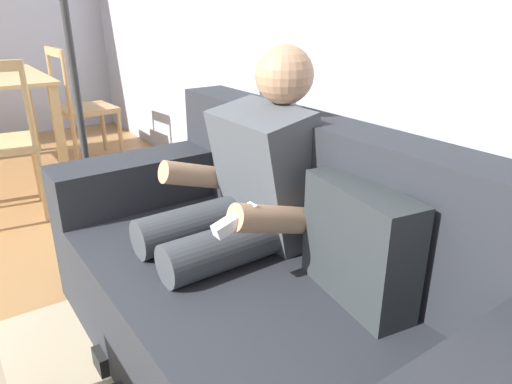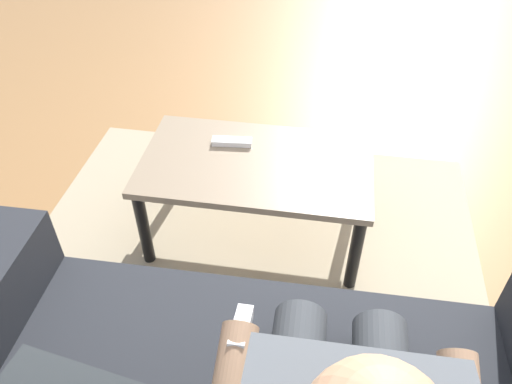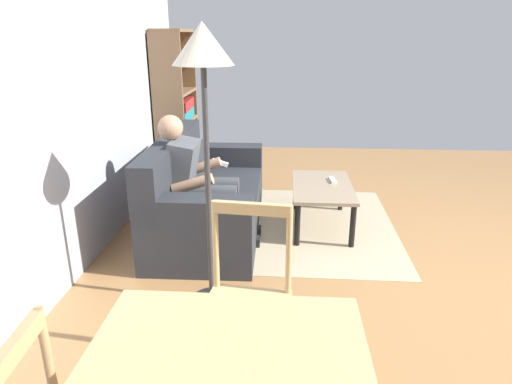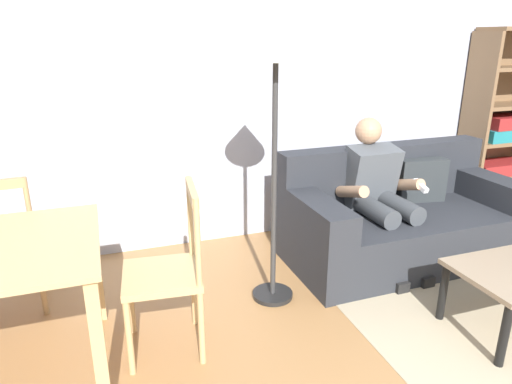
{
  "view_description": "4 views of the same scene",
  "coord_description": "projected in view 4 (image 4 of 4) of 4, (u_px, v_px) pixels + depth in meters",
  "views": [
    {
      "loc": [
        2.07,
        1.45,
        1.25
      ],
      "look_at": [
        0.96,
        2.21,
        0.71
      ],
      "focal_mm": 32.91,
      "sensor_mm": 36.0,
      "label": 1
    },
    {
      "loc": [
        0.84,
        2.79,
        1.7
      ],
      "look_at": [
        1.1,
        1.17,
        0.25
      ],
      "focal_mm": 35.43,
      "sensor_mm": 36.0,
      "label": 2
    },
    {
      "loc": [
        -2.89,
        1.53,
        1.76
      ],
      "look_at": [
        -0.49,
        1.69,
        0.9
      ],
      "focal_mm": 31.32,
      "sensor_mm": 36.0,
      "label": 3
    },
    {
      "loc": [
        -1.29,
        -0.6,
        1.72
      ],
      "look_at": [
        -0.49,
        1.69,
        0.9
      ],
      "focal_mm": 32.17,
      "sensor_mm": 36.0,
      "label": 4
    }
  ],
  "objects": [
    {
      "name": "wall_back",
      "position": [
        254.0,
        79.0,
        3.85
      ],
      "size": [
        6.49,
        0.12,
        2.76
      ],
      "primitive_type": "cube",
      "color": "#B2B7C6",
      "rests_on": "ground_plane"
    },
    {
      "name": "couch",
      "position": [
        400.0,
        219.0,
        3.72
      ],
      "size": [
        1.88,
        0.91,
        0.87
      ],
      "color": "#282B30",
      "rests_on": "ground_plane"
    },
    {
      "name": "person_lounging",
      "position": [
        379.0,
        192.0,
        3.58
      ],
      "size": [
        0.59,
        0.86,
        1.12
      ],
      "color": "#4C5156",
      "rests_on": "ground_plane"
    },
    {
      "name": "bookshelf",
      "position": [
        503.0,
        136.0,
        4.64
      ],
      "size": [
        0.83,
        0.36,
        1.81
      ],
      "color": "brown",
      "rests_on": "ground_plane"
    },
    {
      "name": "dining_chair_near_wall",
      "position": [
        4.0,
        247.0,
        2.93
      ],
      "size": [
        0.45,
        0.45,
        0.94
      ],
      "color": "tan",
      "rests_on": "ground_plane"
    },
    {
      "name": "dining_chair_facing_couch",
      "position": [
        167.0,
        274.0,
        2.55
      ],
      "size": [
        0.46,
        0.46,
        0.97
      ],
      "color": "tan",
      "rests_on": "ground_plane"
    },
    {
      "name": "floor_lamp",
      "position": [
        276.0,
        69.0,
        2.71
      ],
      "size": [
        0.36,
        0.36,
        1.83
      ],
      "color": "black",
      "rests_on": "ground_plane"
    }
  ]
}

